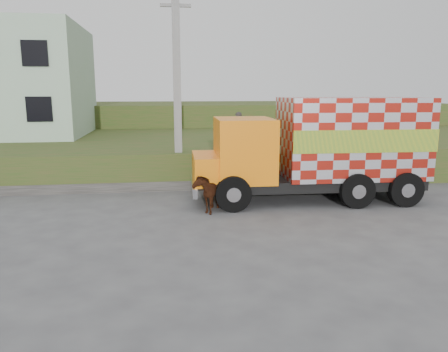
{
  "coord_description": "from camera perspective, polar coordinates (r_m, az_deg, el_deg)",
  "views": [
    {
      "loc": [
        -1.52,
        -13.23,
        3.98
      ],
      "look_at": [
        0.31,
        0.3,
        1.3
      ],
      "focal_mm": 35.0,
      "sensor_mm": 36.0,
      "label": 1
    }
  ],
  "objects": [
    {
      "name": "embankment",
      "position": [
        23.5,
        -3.91,
        3.18
      ],
      "size": [
        40.0,
        12.0,
        1.5
      ],
      "primitive_type": "cube",
      "color": "#2C4F1A",
      "rests_on": "ground"
    },
    {
      "name": "utility_pole",
      "position": [
        17.83,
        -6.14,
        11.35
      ],
      "size": [
        1.2,
        0.3,
        8.0
      ],
      "color": "gray",
      "rests_on": "ground"
    },
    {
      "name": "ground",
      "position": [
        13.9,
        -1.09,
        -5.54
      ],
      "size": [
        120.0,
        120.0,
        0.0
      ],
      "primitive_type": "plane",
      "color": "#474749",
      "rests_on": "ground"
    },
    {
      "name": "retaining_strip",
      "position": [
        17.84,
        -9.06,
        -1.27
      ],
      "size": [
        16.0,
        0.5,
        0.4
      ],
      "primitive_type": "cube",
      "color": "#595651",
      "rests_on": "ground"
    },
    {
      "name": "cow",
      "position": [
        14.63,
        -2.1,
        -2.01
      ],
      "size": [
        1.18,
        1.72,
        1.33
      ],
      "primitive_type": "imported",
      "rotation": [
        0.0,
        0.0,
        -0.33
      ],
      "color": "#36110D",
      "rests_on": "ground"
    },
    {
      "name": "cargo_truck",
      "position": [
        16.27,
        12.55,
        3.58
      ],
      "size": [
        8.44,
        3.09,
        3.73
      ],
      "rotation": [
        0.0,
        0.0,
        -0.03
      ],
      "color": "black",
      "rests_on": "ground"
    },
    {
      "name": "pedestrian",
      "position": [
        18.5,
        1.85,
        5.9
      ],
      "size": [
        0.59,
        0.39,
        1.61
      ],
      "primitive_type": "imported",
      "rotation": [
        0.0,
        0.0,
        3.14
      ],
      "color": "#2B2826",
      "rests_on": "embankment"
    },
    {
      "name": "embankment_far",
      "position": [
        35.35,
        -5.25,
        7.04
      ],
      "size": [
        40.0,
        12.0,
        3.0
      ],
      "primitive_type": "cube",
      "color": "#2C4F1A",
      "rests_on": "ground"
    }
  ]
}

